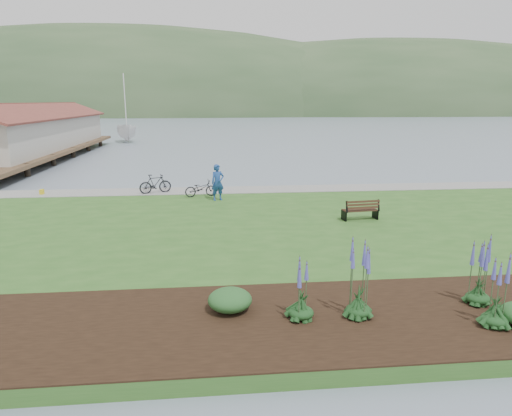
{
  "coord_description": "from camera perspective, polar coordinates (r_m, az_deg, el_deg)",
  "views": [
    {
      "loc": [
        -2.65,
        -19.83,
        5.6
      ],
      "look_at": [
        -0.82,
        -1.67,
        1.3
      ],
      "focal_mm": 32.0,
      "sensor_mm": 36.0,
      "label": 1
    }
  ],
  "objects": [
    {
      "name": "pier_pavilion",
      "position": [
        50.52,
        -26.12,
        8.56
      ],
      "size": [
        8.0,
        36.0,
        5.4
      ],
      "color": "#4C3826",
      "rests_on": "ground"
    },
    {
      "name": "echium_4",
      "position": [
        11.19,
        5.71,
        -10.59
      ],
      "size": [
        0.62,
        0.62,
        1.77
      ],
      "color": "#133616",
      "rests_on": "garden_bed"
    },
    {
      "name": "person",
      "position": [
        24.37,
        -4.82,
        3.6
      ],
      "size": [
        0.96,
        0.79,
        2.26
      ],
      "primitive_type": "imported",
      "rotation": [
        0.0,
        0.0,
        0.31
      ],
      "color": "navy",
      "rests_on": "lawn"
    },
    {
      "name": "garden_bed",
      "position": [
        12.63,
        21.95,
        -11.99
      ],
      "size": [
        24.0,
        4.4,
        0.04
      ],
      "primitive_type": "cube",
      "color": "black",
      "rests_on": "lawn"
    },
    {
      "name": "echium_1",
      "position": [
        13.18,
        26.25,
        -7.28
      ],
      "size": [
        0.62,
        0.62,
        1.99
      ],
      "color": "#133616",
      "rests_on": "garden_bed"
    },
    {
      "name": "bicycle_a",
      "position": [
        25.53,
        -6.93,
        2.45
      ],
      "size": [
        0.99,
        1.85,
        0.92
      ],
      "primitive_type": "imported",
      "rotation": [
        0.0,
        0.0,
        1.8
      ],
      "color": "black",
      "rests_on": "lawn"
    },
    {
      "name": "shrub_0",
      "position": [
        11.72,
        -3.28,
        -11.39
      ],
      "size": [
        1.11,
        1.11,
        0.56
      ],
      "primitive_type": "ellipsoid",
      "color": "#1E4C21",
      "rests_on": "garden_bed"
    },
    {
      "name": "far_hillside",
      "position": [
        191.26,
        1.09,
        11.57
      ],
      "size": [
        580.0,
        80.0,
        38.0
      ],
      "primitive_type": null,
      "color": "#314C2B",
      "rests_on": "ground"
    },
    {
      "name": "bicycle_b",
      "position": [
        26.84,
        -12.48,
        2.97
      ],
      "size": [
        1.14,
        1.91,
        1.11
      ],
      "primitive_type": "imported",
      "rotation": [
        0.0,
        0.0,
        1.93
      ],
      "color": "black",
      "rests_on": "lawn"
    },
    {
      "name": "shoreline_path",
      "position": [
        27.36,
        -0.08,
        2.33
      ],
      "size": [
        34.0,
        2.2,
        0.03
      ],
      "primitive_type": "cube",
      "color": "gray",
      "rests_on": "lawn"
    },
    {
      "name": "lawn",
      "position": [
        18.82,
        2.6,
        -3.44
      ],
      "size": [
        34.0,
        20.0,
        0.4
      ],
      "primitive_type": "cube",
      "color": "#2B581F",
      "rests_on": "ground"
    },
    {
      "name": "pannier",
      "position": [
        28.61,
        -25.2,
        1.82
      ],
      "size": [
        0.19,
        0.29,
        0.31
      ],
      "primitive_type": "cube",
      "rotation": [
        0.0,
        0.0,
        -0.02
      ],
      "color": "gold",
      "rests_on": "lawn"
    },
    {
      "name": "sailboat",
      "position": [
        66.59,
        -15.75,
        7.93
      ],
      "size": [
        13.79,
        13.93,
        29.34
      ],
      "primitive_type": "imported",
      "rotation": [
        0.0,
        0.0,
        0.28
      ],
      "color": "silver",
      "rests_on": "ground"
    },
    {
      "name": "park_bench",
      "position": [
        20.83,
        12.99,
        -0.18
      ],
      "size": [
        1.62,
        0.81,
        0.97
      ],
      "rotation": [
        0.0,
        0.0,
        0.11
      ],
      "color": "#301C12",
      "rests_on": "lawn"
    },
    {
      "name": "echium_5",
      "position": [
        11.41,
        12.85,
        -8.74
      ],
      "size": [
        0.62,
        0.62,
        2.22
      ],
      "color": "#133616",
      "rests_on": "garden_bed"
    },
    {
      "name": "echium_0",
      "position": [
        12.16,
        27.91,
        -9.98
      ],
      "size": [
        0.62,
        0.62,
        1.85
      ],
      "color": "#133616",
      "rests_on": "garden_bed"
    },
    {
      "name": "ground",
      "position": [
        20.78,
        1.8,
        -2.39
      ],
      "size": [
        600.0,
        600.0,
        0.0
      ],
      "primitive_type": "plane",
      "color": "slate",
      "rests_on": "ground"
    }
  ]
}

